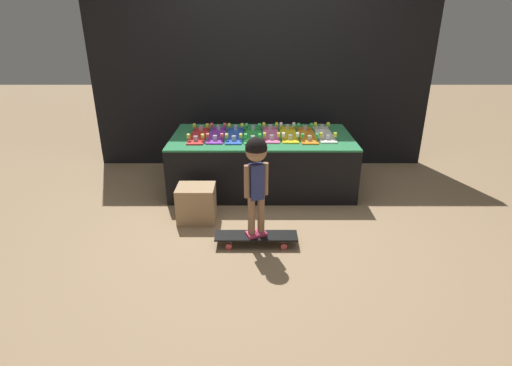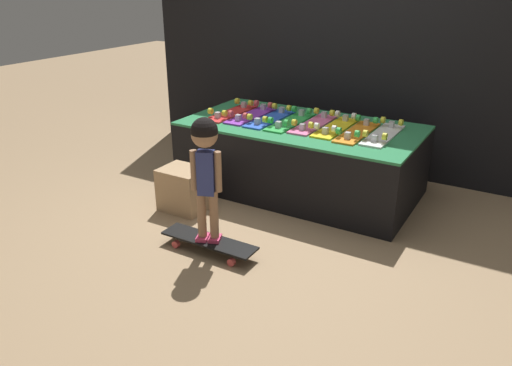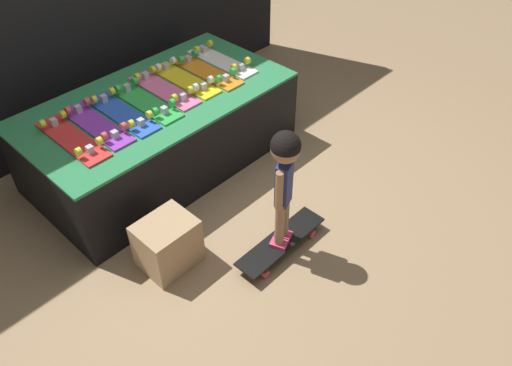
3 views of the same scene
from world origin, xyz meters
The scene contains 13 objects.
ground_plane centered at (0.00, 0.00, 0.00)m, with size 16.00×16.00×0.00m, color #9E7F5B.
display_rack centered at (0.00, 0.68, 0.30)m, with size 1.95×1.03×0.59m.
skateboard_red_on_rack centered at (-0.68, 0.65, 0.61)m, with size 0.18×0.65×0.09m.
skateboard_purple_on_rack centered at (-0.49, 0.68, 0.61)m, with size 0.18×0.65×0.09m.
skateboard_blue_on_rack centered at (-0.29, 0.66, 0.61)m, with size 0.18×0.65×0.09m.
skateboard_green_on_rack centered at (-0.10, 0.66, 0.61)m, with size 0.18×0.65×0.09m.
skateboard_pink_on_rack centered at (0.10, 0.70, 0.61)m, with size 0.18×0.65×0.09m.
skateboard_yellow_on_rack centered at (0.29, 0.70, 0.61)m, with size 0.18×0.65×0.09m.
skateboard_orange_on_rack centered at (0.49, 0.67, 0.61)m, with size 0.18×0.65×0.09m.
skateboard_white_on_rack centered at (0.68, 0.71, 0.61)m, with size 0.18×0.65×0.09m.
skateboard_on_floor centered at (-0.06, -0.59, 0.07)m, with size 0.69×0.18×0.09m.
child centered at (-0.06, -0.59, 0.69)m, with size 0.19×0.17×0.85m.
storage_box centered at (-0.62, -0.15, 0.17)m, with size 0.35×0.29×0.34m.
Camera 3 is at (-1.74, -1.95, 2.50)m, focal length 35.00 mm.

